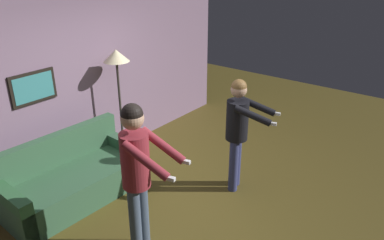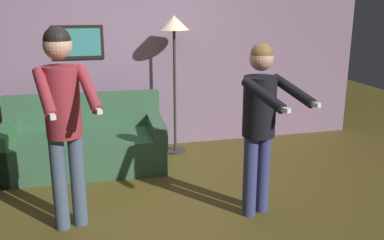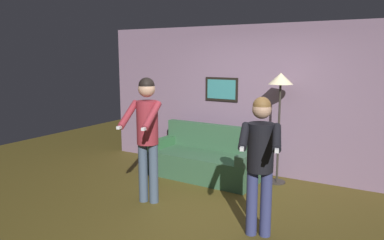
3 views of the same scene
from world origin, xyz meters
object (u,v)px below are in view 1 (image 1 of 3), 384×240
at_px(torchiere_lamp, 117,66).
at_px(person_standing_left, 137,167).
at_px(couch, 74,180).
at_px(person_standing_right, 238,126).

height_order(torchiere_lamp, person_standing_left, torchiere_lamp).
xyz_separation_m(couch, person_standing_left, (-0.14, -1.43, 0.81)).
bearing_deg(couch, torchiere_lamp, 14.44).
xyz_separation_m(torchiere_lamp, person_standing_right, (0.38, -1.92, -0.58)).
relative_size(person_standing_left, person_standing_right, 1.09).
height_order(torchiere_lamp, person_standing_right, torchiere_lamp).
xyz_separation_m(torchiere_lamp, person_standing_left, (-1.33, -1.74, -0.47)).
xyz_separation_m(person_standing_left, person_standing_right, (1.71, -0.17, -0.11)).
height_order(couch, person_standing_left, person_standing_left).
distance_m(couch, person_standing_left, 1.65).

